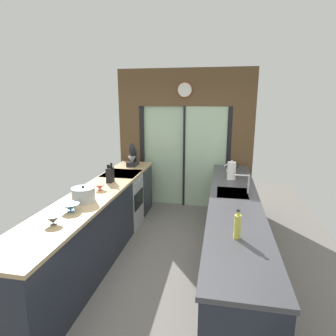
% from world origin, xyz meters
% --- Properties ---
extents(ground_plane, '(5.04, 7.60, 0.02)m').
position_xyz_m(ground_plane, '(0.00, 0.60, -0.01)').
color(ground_plane, slate).
extents(back_wall_unit, '(2.64, 0.12, 2.70)m').
position_xyz_m(back_wall_unit, '(0.00, 2.40, 1.52)').
color(back_wall_unit, brown).
rests_on(back_wall_unit, ground_plane).
extents(left_counter_run, '(0.62, 3.80, 0.92)m').
position_xyz_m(left_counter_run, '(-0.91, 0.13, 0.47)').
color(left_counter_run, '#1E232D').
rests_on(left_counter_run, ground_plane).
extents(right_counter_run, '(0.62, 3.80, 0.92)m').
position_xyz_m(right_counter_run, '(0.91, 0.30, 0.46)').
color(right_counter_run, '#1E232D').
rests_on(right_counter_run, ground_plane).
extents(sink_faucet, '(0.19, 0.02, 0.25)m').
position_xyz_m(sink_faucet, '(1.06, 0.55, 1.09)').
color(sink_faucet, '#B7BABC').
rests_on(sink_faucet, right_counter_run).
extents(oven_range, '(0.60, 0.60, 0.92)m').
position_xyz_m(oven_range, '(-0.91, 1.25, 0.46)').
color(oven_range, '#B7BABC').
rests_on(oven_range, ground_plane).
extents(mixing_bowl_near, '(0.17, 0.17, 0.09)m').
position_xyz_m(mixing_bowl_near, '(-0.89, -0.78, 0.97)').
color(mixing_bowl_near, '#514C47').
rests_on(mixing_bowl_near, left_counter_run).
extents(mixing_bowl_mid, '(0.20, 0.20, 0.09)m').
position_xyz_m(mixing_bowl_mid, '(-0.89, -0.44, 0.97)').
color(mixing_bowl_mid, teal).
rests_on(mixing_bowl_mid, left_counter_run).
extents(mixing_bowl_far, '(0.15, 0.15, 0.08)m').
position_xyz_m(mixing_bowl_far, '(-0.89, 0.34, 0.96)').
color(mixing_bowl_far, '#BC4C38').
rests_on(mixing_bowl_far, left_counter_run).
extents(knife_block, '(0.09, 0.14, 0.30)m').
position_xyz_m(knife_block, '(-0.89, 0.72, 1.03)').
color(knife_block, black).
rests_on(knife_block, left_counter_run).
extents(stand_mixer, '(0.17, 0.27, 0.42)m').
position_xyz_m(stand_mixer, '(-0.89, 1.82, 1.08)').
color(stand_mixer, black).
rests_on(stand_mixer, left_counter_run).
extents(stock_pot, '(0.28, 0.28, 0.20)m').
position_xyz_m(stock_pot, '(-0.89, -0.13, 1.01)').
color(stock_pot, '#B7BABC').
rests_on(stock_pot, left_counter_run).
extents(kettle, '(0.25, 0.16, 0.21)m').
position_xyz_m(kettle, '(0.89, 1.74, 1.02)').
color(kettle, '#B7BABC').
rests_on(kettle, right_counter_run).
extents(soap_bottle, '(0.06, 0.06, 0.27)m').
position_xyz_m(soap_bottle, '(0.89, -0.75, 1.04)').
color(soap_bottle, '#D1CC4C').
rests_on(soap_bottle, right_counter_run).
extents(paper_towel_roll, '(0.15, 0.15, 0.30)m').
position_xyz_m(paper_towel_roll, '(0.89, 1.22, 1.05)').
color(paper_towel_roll, '#B7BABC').
rests_on(paper_towel_roll, right_counter_run).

